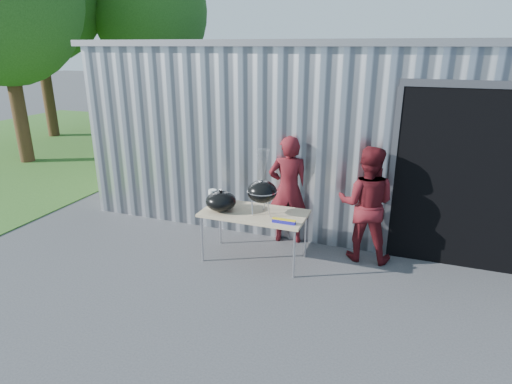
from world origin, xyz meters
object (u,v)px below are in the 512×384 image
at_px(kettle_grill, 262,186).
at_px(folding_table, 254,215).
at_px(person_cook, 288,190).
at_px(person_bystander, 366,204).

bearing_deg(kettle_grill, folding_table, 168.28).
bearing_deg(person_cook, kettle_grill, 66.45).
height_order(folding_table, kettle_grill, kettle_grill).
height_order(folding_table, person_bystander, person_bystander).
bearing_deg(person_bystander, folding_table, 21.15).
bearing_deg(folding_table, person_bystander, 22.04).
bearing_deg(person_cook, folding_table, 57.71).
relative_size(kettle_grill, person_cook, 0.54).
bearing_deg(person_cook, person_bystander, 157.63).
relative_size(folding_table, person_bystander, 0.88).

